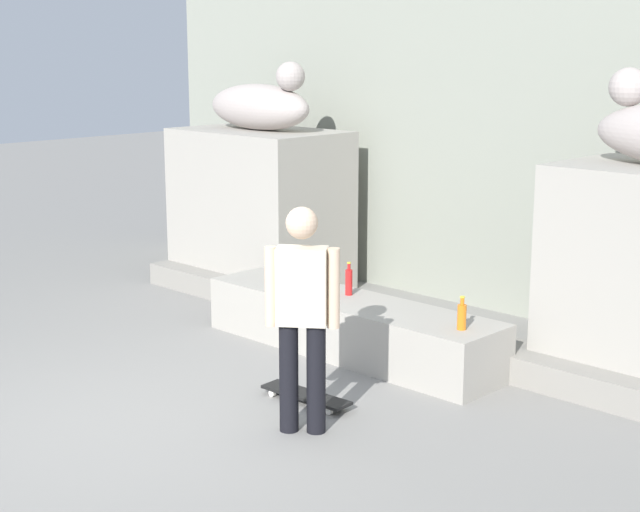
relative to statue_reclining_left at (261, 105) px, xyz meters
The scene contains 11 objects.
ground_plane 4.93m from the statue_reclining_left, 56.48° to the right, with size 40.00×40.00×0.00m, color gray.
pedestal_left 1.19m from the statue_reclining_left, behind, with size 1.94×1.25×1.82m, color #A39E93.
statue_reclining_left is the anchor object (origin of this frame).
ledge_block 3.30m from the statue_reclining_left, 25.68° to the right, with size 3.08×0.73×0.51m, color #A39E93.
skater 4.59m from the statue_reclining_left, 38.81° to the right, with size 0.45×0.38×1.67m.
skateboard 4.38m from the statue_reclining_left, 37.56° to the right, with size 0.81×0.25×0.08m.
bottle_red 2.97m from the statue_reclining_left, 24.50° to the right, with size 0.07×0.07×0.31m.
bottle_blue 2.74m from the statue_reclining_left, 29.99° to the right, with size 0.06×0.06×0.28m.
bottle_orange 4.22m from the statue_reclining_left, 18.37° to the right, with size 0.07×0.07×0.28m.
bottle_clear 2.55m from the statue_reclining_left, 31.74° to the right, with size 0.07×0.07×0.29m.
stair_step 3.23m from the statue_reclining_left, 14.65° to the right, with size 6.94×0.50×0.24m, color gray.
Camera 1 is at (5.70, -3.72, 2.78)m, focal length 53.98 mm.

